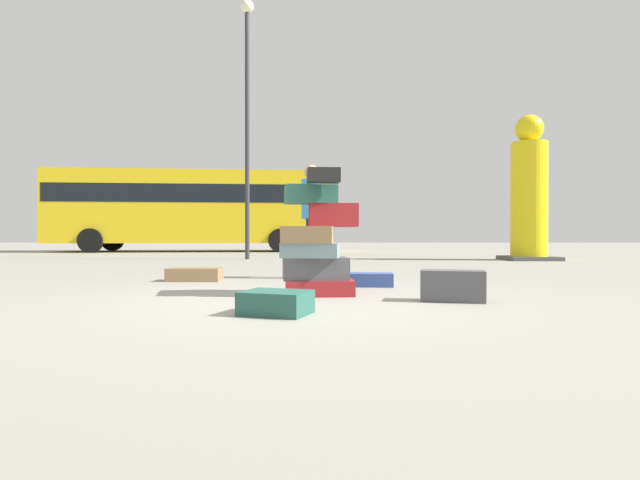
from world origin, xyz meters
The scene contains 10 objects.
ground_plane centered at (0.00, 0.00, 0.00)m, with size 80.00×80.00×0.00m, color gray.
suitcase_tower centered at (0.18, 0.57, 0.54)m, with size 0.84×0.67×1.34m.
suitcase_navy_right_side centered at (0.83, 1.46, 0.08)m, with size 0.57×0.31×0.17m, color #334F99.
suitcase_charcoal_foreground_far centered at (1.50, 0.04, 0.15)m, with size 0.61×0.29×0.30m, color #4C4C51.
suitcase_teal_behind_tower centered at (-0.13, -0.79, 0.10)m, with size 0.52×0.42×0.19m, color #26594C.
suitcase_brown_foreground_near centered at (-1.58, 2.19, 0.09)m, with size 0.74×0.38×0.18m, color olive.
person_bearded_onlooker centered at (0.05, 2.66, 1.02)m, with size 0.30×0.34×1.70m.
yellow_dummy_statue centered at (5.56, 8.28, 1.67)m, with size 1.29×1.29×3.78m.
parked_bus centered at (-5.09, 15.16, 1.84)m, with size 10.95×3.55×3.15m.
lamp_post centered at (-1.85, 8.62, 4.46)m, with size 0.36×0.36×6.97m.
Camera 1 is at (0.28, -4.84, 0.64)m, focal length 28.14 mm.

